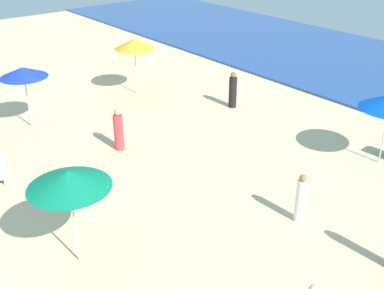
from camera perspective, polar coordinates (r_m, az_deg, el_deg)
name	(u,v)px	position (r m, az deg, el deg)	size (l,w,h in m)	color
umbrella_0	(134,44)	(22.88, -6.88, 11.80)	(1.89, 1.89, 2.65)	silver
umbrella_3	(69,179)	(11.63, -14.48, -4.04)	(2.03, 2.03, 2.65)	silver
umbrella_4	(23,72)	(20.07, -19.47, 8.11)	(1.88, 1.88, 2.53)	silver
beachgoer_0	(233,91)	(21.56, 4.88, 6.40)	(0.50, 0.50, 1.63)	black
beachgoer_4	(301,199)	(13.99, 12.80, -6.39)	(0.39, 0.39, 1.52)	white
beachgoer_5	(119,131)	(17.82, -8.73, 1.61)	(0.49, 0.49, 1.60)	#F24041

